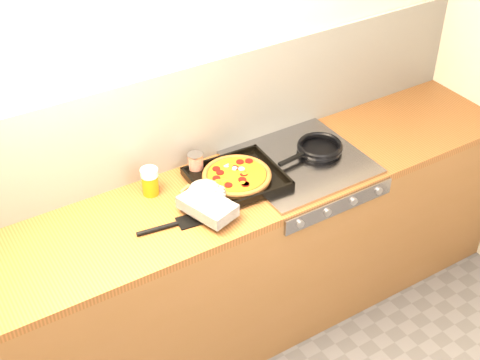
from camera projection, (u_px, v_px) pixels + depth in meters
room_shell at (186, 118)px, 3.05m from camera, size 3.20×3.20×3.20m
counter_run at (221, 266)px, 3.27m from camera, size 3.20×0.62×0.90m
stovetop at (300, 162)px, 3.19m from camera, size 0.60×0.56×0.02m
pizza_on_tray at (228, 184)px, 2.99m from camera, size 0.54×0.46×0.07m
frying_pan at (319, 148)px, 3.24m from camera, size 0.38×0.24×0.04m
tomato_can at (196, 163)px, 3.10m from camera, size 0.08×0.08×0.10m
juice_glass at (150, 181)px, 2.96m from camera, size 0.09×0.09×0.13m
wooden_spoon at (204, 173)px, 3.11m from camera, size 0.28×0.15×0.02m
black_spatula at (171, 226)px, 2.81m from camera, size 0.29×0.10×0.02m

